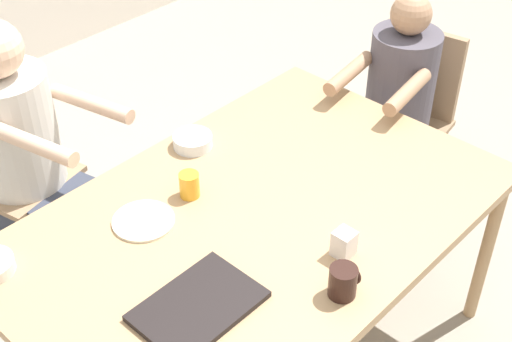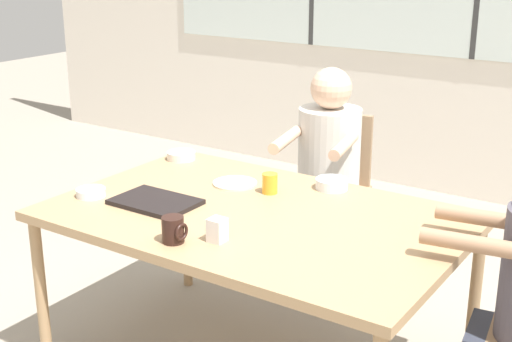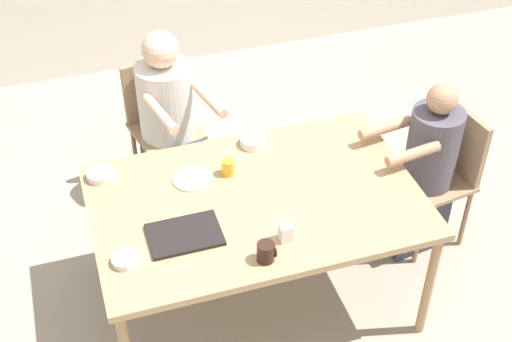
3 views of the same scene
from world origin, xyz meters
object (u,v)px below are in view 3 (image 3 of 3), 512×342
(bowl_cereal, at_px, (100,174))
(bowl_white_shallow, at_px, (253,141))
(chair_for_woman_green_shirt, at_px, (159,114))
(person_woman_green_shirt, at_px, (170,127))
(chair_for_man_blue_shirt, at_px, (446,165))
(person_man_blue_shirt, at_px, (422,176))
(juice_glass, at_px, (228,167))
(coffee_mug, at_px, (266,252))
(bowl_fruit, at_px, (125,259))
(milk_carton_small, at_px, (286,233))

(bowl_cereal, bearing_deg, bowl_white_shallow, 1.83)
(chair_for_woman_green_shirt, height_order, bowl_cereal, chair_for_woman_green_shirt)
(bowl_white_shallow, bearing_deg, bowl_cereal, -178.17)
(person_woman_green_shirt, distance_m, bowl_white_shallow, 0.76)
(chair_for_man_blue_shirt, height_order, bowl_cereal, chair_for_man_blue_shirt)
(person_man_blue_shirt, bearing_deg, bowl_cereal, 73.77)
(chair_for_man_blue_shirt, relative_size, juice_glass, 9.84)
(person_man_blue_shirt, relative_size, coffee_mug, 11.29)
(chair_for_woman_green_shirt, bearing_deg, chair_for_man_blue_shirt, 132.92)
(chair_for_woman_green_shirt, relative_size, bowl_white_shallow, 6.07)
(person_woman_green_shirt, relative_size, juice_glass, 13.18)
(person_woman_green_shirt, bearing_deg, bowl_white_shallow, 107.24)
(bowl_fruit, bearing_deg, bowl_cereal, 92.09)
(juice_glass, xyz_separation_m, milk_carton_small, (0.13, -0.56, 0.00))
(person_man_blue_shirt, bearing_deg, bowl_fruit, 94.22)
(coffee_mug, bearing_deg, milk_carton_small, 36.82)
(chair_for_man_blue_shirt, height_order, juice_glass, chair_for_man_blue_shirt)
(person_woman_green_shirt, distance_m, milk_carton_small, 1.44)
(chair_for_man_blue_shirt, distance_m, juice_glass, 1.35)
(juice_glass, bearing_deg, bowl_fruit, -143.03)
(person_man_blue_shirt, height_order, juice_glass, person_man_blue_shirt)
(coffee_mug, bearing_deg, juice_glass, 89.73)
(chair_for_man_blue_shirt, xyz_separation_m, person_man_blue_shirt, (-0.16, -0.02, -0.02))
(person_woman_green_shirt, distance_m, juice_glass, 0.88)
(coffee_mug, bearing_deg, person_woman_green_shirt, 95.84)
(milk_carton_small, relative_size, bowl_fruit, 0.71)
(milk_carton_small, height_order, bowl_fruit, milk_carton_small)
(person_woman_green_shirt, relative_size, person_man_blue_shirt, 1.05)
(chair_for_man_blue_shirt, bearing_deg, chair_for_woman_green_shirt, 47.08)
(juice_glass, bearing_deg, coffee_mug, -90.27)
(person_man_blue_shirt, height_order, bowl_cereal, person_man_blue_shirt)
(coffee_mug, height_order, bowl_white_shallow, coffee_mug)
(chair_for_woman_green_shirt, bearing_deg, bowl_white_shallow, 103.99)
(bowl_white_shallow, bearing_deg, bowl_fruit, -140.89)
(person_woman_green_shirt, bearing_deg, bowl_cereal, 39.97)
(chair_for_man_blue_shirt, relative_size, bowl_white_shallow, 6.07)
(chair_for_man_blue_shirt, relative_size, bowl_fruit, 6.94)
(person_woman_green_shirt, relative_size, milk_carton_small, 13.05)
(person_man_blue_shirt, xyz_separation_m, coffee_mug, (-1.16, -0.58, 0.30))
(chair_for_man_blue_shirt, xyz_separation_m, person_woman_green_shirt, (-1.47, 0.87, -0.00))
(chair_for_woman_green_shirt, relative_size, coffee_mug, 8.86)
(person_man_blue_shirt, bearing_deg, juice_glass, 77.99)
(chair_for_woman_green_shirt, distance_m, bowl_cereal, 0.97)
(person_man_blue_shirt, relative_size, bowl_cereal, 7.74)
(person_woman_green_shirt, height_order, person_man_blue_shirt, person_woman_green_shirt)
(chair_for_man_blue_shirt, bearing_deg, bowl_white_shallow, 68.91)
(person_man_blue_shirt, bearing_deg, chair_for_man_blue_shirt, -90.00)
(coffee_mug, height_order, milk_carton_small, coffee_mug)
(chair_for_woman_green_shirt, distance_m, chair_for_man_blue_shirt, 1.83)
(chair_for_man_blue_shirt, height_order, person_woman_green_shirt, person_woman_green_shirt)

